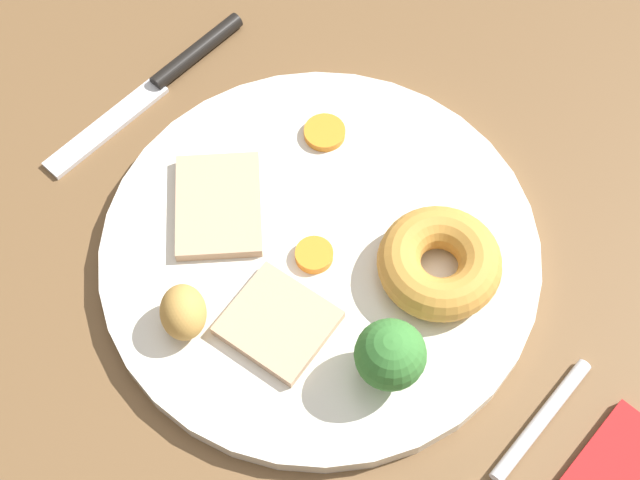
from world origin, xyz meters
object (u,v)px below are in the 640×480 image
at_px(meat_slice_under, 278,323).
at_px(broccoli_floret, 390,355).
at_px(carrot_coin_front, 325,133).
at_px(carrot_coin_back, 314,255).
at_px(yorkshire_pudding, 439,263).
at_px(dinner_plate, 320,252).
at_px(meat_slice_main, 218,205).
at_px(knife, 165,78).
at_px(roast_potato_left, 183,312).
at_px(fork, 509,461).

xyz_separation_m(meat_slice_under, broccoli_floret, (-0.07, -0.02, 0.02)).
bearing_deg(carrot_coin_front, broccoli_floret, 145.93).
bearing_deg(carrot_coin_front, carrot_coin_back, 129.56).
bearing_deg(carrot_coin_front, yorkshire_pudding, 167.61).
height_order(dinner_plate, meat_slice_main, meat_slice_main).
relative_size(dinner_plate, knife, 1.56).
height_order(yorkshire_pudding, roast_potato_left, roast_potato_left).
height_order(roast_potato_left, broccoli_floret, broccoli_floret).
bearing_deg(meat_slice_under, carrot_coin_back, -71.11).
bearing_deg(broccoli_floret, carrot_coin_back, -16.54).
xyz_separation_m(meat_slice_under, carrot_coin_back, (0.02, -0.05, -0.00)).
bearing_deg(fork, roast_potato_left, -72.35).
distance_m(dinner_plate, carrot_coin_front, 0.09).
distance_m(meat_slice_main, yorkshire_pudding, 0.15).
relative_size(carrot_coin_back, broccoli_floret, 0.50).
bearing_deg(fork, yorkshire_pudding, -121.85).
height_order(meat_slice_under, yorkshire_pudding, yorkshire_pudding).
bearing_deg(yorkshire_pudding, fork, 150.75).
distance_m(meat_slice_main, fork, 0.25).
bearing_deg(roast_potato_left, meat_slice_main, -57.23).
distance_m(roast_potato_left, knife, 0.20).
xyz_separation_m(roast_potato_left, carrot_coin_back, (-0.03, -0.09, -0.01)).
bearing_deg(meat_slice_main, roast_potato_left, 122.77).
relative_size(yorkshire_pudding, fork, 0.52).
relative_size(yorkshire_pudding, broccoli_floret, 1.60).
xyz_separation_m(dinner_plate, carrot_coin_front, (0.06, -0.07, 0.01)).
bearing_deg(broccoli_floret, roast_potato_left, 29.10).
distance_m(meat_slice_under, broccoli_floret, 0.08).
xyz_separation_m(dinner_plate, fork, (-0.18, 0.02, -0.00)).
bearing_deg(broccoli_floret, fork, -172.71).
distance_m(meat_slice_main, meat_slice_under, 0.09).
relative_size(fork, knife, 0.83).
bearing_deg(meat_slice_under, fork, -167.31).
bearing_deg(dinner_plate, meat_slice_main, 20.15).
bearing_deg(roast_potato_left, fork, -159.74).
height_order(meat_slice_under, carrot_coin_back, meat_slice_under).
relative_size(dinner_plate, carrot_coin_front, 9.96).
height_order(meat_slice_under, knife, meat_slice_under).
bearing_deg(fork, meat_slice_main, -91.92).
bearing_deg(roast_potato_left, knife, -37.43).
bearing_deg(meat_slice_under, knife, -22.50).
bearing_deg(fork, meat_slice_under, -79.91).
bearing_deg(carrot_coin_front, knife, 17.82).
height_order(dinner_plate, fork, dinner_plate).
bearing_deg(roast_potato_left, carrot_coin_back, -106.36).
distance_m(yorkshire_pudding, carrot_coin_front, 0.13).
bearing_deg(carrot_coin_back, yorkshire_pudding, -144.30).
distance_m(roast_potato_left, broccoli_floret, 0.13).
relative_size(meat_slice_under, carrot_coin_back, 2.48).
distance_m(dinner_plate, meat_slice_under, 0.06).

